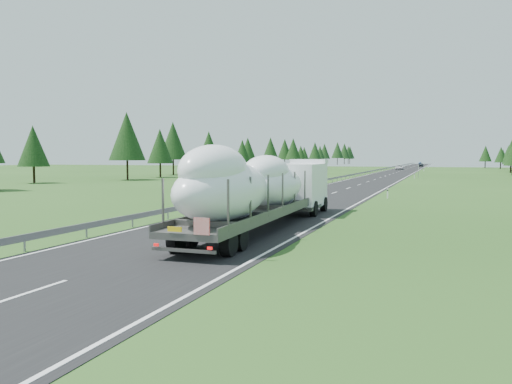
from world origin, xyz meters
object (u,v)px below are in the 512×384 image
(highway_sign, at_px, (418,169))
(distant_van, at_px, (399,167))
(boat_truck, at_px, (261,186))
(distant_car_dark, at_px, (421,165))
(distant_car_blue, at_px, (420,163))

(highway_sign, xyz_separation_m, distant_van, (-8.72, 66.54, -1.03))
(highway_sign, relative_size, distant_van, 0.47)
(highway_sign, height_order, distant_van, highway_sign)
(boat_truck, xyz_separation_m, distant_car_dark, (0.75, 198.60, -1.67))
(distant_van, bearing_deg, distant_car_blue, 86.43)
(distant_van, height_order, distant_car_dark, distant_car_dark)
(distant_van, relative_size, distant_car_blue, 1.42)
(distant_van, height_order, distant_car_blue, distant_van)
(boat_truck, bearing_deg, distant_car_dark, 89.78)
(distant_car_dark, xyz_separation_m, distant_car_blue, (-4.21, 93.09, -0.13))
(distant_van, xyz_separation_m, distant_car_blue, (0.09, 150.88, -0.13))
(highway_sign, distance_m, distant_van, 67.11)
(boat_truck, distance_m, distant_van, 140.86)
(highway_sign, distance_m, distant_car_dark, 124.41)
(distant_car_blue, bearing_deg, distant_van, -86.19)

